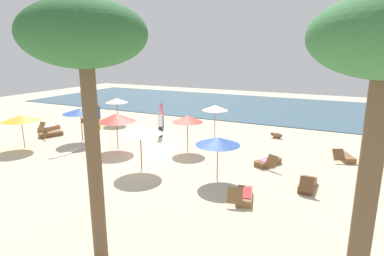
# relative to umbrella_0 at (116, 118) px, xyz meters

# --- Properties ---
(ground_plane) EXTENTS (60.00, 60.00, 0.00)m
(ground_plane) POSITION_rel_umbrella_0_xyz_m (2.18, 1.13, -1.94)
(ground_plane) COLOR beige
(ocean_water) EXTENTS (48.00, 16.00, 0.06)m
(ocean_water) POSITION_rel_umbrella_0_xyz_m (2.18, 18.13, -1.91)
(ocean_water) COLOR #3D6075
(ocean_water) RESTS_ON ground_plane
(umbrella_0) EXTENTS (2.28, 2.28, 2.18)m
(umbrella_0) POSITION_rel_umbrella_0_xyz_m (0.00, 0.00, 0.00)
(umbrella_0) COLOR brown
(umbrella_0) RESTS_ON ground_plane
(umbrella_1) EXTENTS (1.85, 1.85, 2.11)m
(umbrella_1) POSITION_rel_umbrella_0_xyz_m (3.88, 1.65, -0.03)
(umbrella_1) COLOR brown
(umbrella_1) RESTS_ON ground_plane
(umbrella_2) EXTENTS (1.83, 1.83, 2.06)m
(umbrella_2) POSITION_rel_umbrella_0_xyz_m (-4.55, 5.65, -0.06)
(umbrella_2) COLOR brown
(umbrella_2) RESTS_ON ground_plane
(umbrella_3) EXTENTS (1.74, 1.74, 2.31)m
(umbrella_3) POSITION_rel_umbrella_0_xyz_m (4.41, 4.65, 0.19)
(umbrella_3) COLOR olive
(umbrella_3) RESTS_ON ground_plane
(umbrella_4) EXTENTS (2.04, 2.04, 1.99)m
(umbrella_4) POSITION_rel_umbrella_0_xyz_m (7.09, -1.68, -0.12)
(umbrella_4) COLOR olive
(umbrella_4) RESTS_ON ground_plane
(umbrella_5) EXTENTS (2.17, 2.17, 2.02)m
(umbrella_5) POSITION_rel_umbrella_0_xyz_m (-5.33, -2.29, -0.09)
(umbrella_5) COLOR brown
(umbrella_5) RESTS_ON ground_plane
(umbrella_6) EXTENTS (2.18, 2.18, 2.33)m
(umbrella_6) POSITION_rel_umbrella_0_xyz_m (3.21, -2.16, 0.14)
(umbrella_6) COLOR olive
(umbrella_6) RESTS_ON ground_plane
(umbrella_7) EXTENTS (2.26, 2.26, 2.16)m
(umbrella_7) POSITION_rel_umbrella_0_xyz_m (-3.29, 0.45, 0.05)
(umbrella_7) COLOR brown
(umbrella_7) RESTS_ON ground_plane
(lounger_0) EXTENTS (0.83, 1.70, 0.75)m
(lounger_0) POSITION_rel_umbrella_0_xyz_m (-7.70, 1.48, -1.76)
(lounger_0) COLOR olive
(lounger_0) RESTS_ON ground_plane
(lounger_1) EXTENTS (1.25, 1.77, 0.70)m
(lounger_1) POSITION_rel_umbrella_0_xyz_m (12.32, 3.80, -1.77)
(lounger_1) COLOR brown
(lounger_1) RESTS_ON ground_plane
(lounger_2) EXTENTS (0.97, 1.77, 0.71)m
(lounger_2) POSITION_rel_umbrella_0_xyz_m (8.82, -3.24, -1.76)
(lounger_2) COLOR olive
(lounger_2) RESTS_ON ground_plane
(lounger_3) EXTENTS (0.64, 1.65, 0.74)m
(lounger_3) POSITION_rel_umbrella_0_xyz_m (10.98, -0.98, -1.76)
(lounger_3) COLOR brown
(lounger_3) RESTS_ON ground_plane
(lounger_4) EXTENTS (1.18, 1.73, 0.74)m
(lounger_4) POSITION_rel_umbrella_0_xyz_m (-6.04, 0.24, -1.77)
(lounger_4) COLOR brown
(lounger_4) RESTS_ON ground_plane
(lounger_5) EXTENTS (0.92, 1.72, 0.74)m
(lounger_5) POSITION_rel_umbrella_0_xyz_m (-7.20, 5.29, -1.77)
(lounger_5) COLOR brown
(lounger_5) RESTS_ON ground_plane
(lounger_6) EXTENTS (1.27, 1.73, 0.73)m
(lounger_6) POSITION_rel_umbrella_0_xyz_m (8.81, 1.15, -1.76)
(lounger_6) COLOR brown
(lounger_6) RESTS_ON ground_plane
(person_0) EXTENTS (0.39, 0.39, 1.71)m
(person_0) POSITION_rel_umbrella_0_xyz_m (0.83, 3.55, -1.07)
(person_0) COLOR #26262D
(person_0) RESTS_ON ground_plane
(person_1) EXTENTS (0.45, 0.45, 1.92)m
(person_1) POSITION_rel_umbrella_0_xyz_m (-4.47, 3.32, -0.96)
(person_1) COLOR yellow
(person_1) RESTS_ON ground_plane
(person_2) EXTENTS (0.50, 0.50, 1.89)m
(person_2) POSITION_rel_umbrella_0_xyz_m (-0.63, 6.14, -0.98)
(person_2) COLOR #2D4C8C
(person_2) RESTS_ON ground_plane
(person_3) EXTENTS (0.43, 0.43, 1.96)m
(person_3) POSITION_rel_umbrella_0_xyz_m (-5.48, 3.56, -0.92)
(person_3) COLOR #BF3338
(person_3) RESTS_ON ground_plane
(palm_2) EXTENTS (3.06, 3.06, 7.02)m
(palm_2) POSITION_rel_umbrella_0_xyz_m (6.24, -8.54, 4.07)
(palm_2) COLOR brown
(palm_2) RESTS_ON ground_plane
(dog) EXTENTS (0.83, 0.39, 0.38)m
(dog) POSITION_rel_umbrella_0_xyz_m (8.10, 6.69, -1.74)
(dog) COLOR olive
(dog) RESTS_ON ground_plane
(surfboard) EXTENTS (0.66, 2.36, 0.07)m
(surfboard) POSITION_rel_umbrella_0_xyz_m (-2.10, -2.05, -1.90)
(surfboard) COLOR silver
(surfboard) RESTS_ON ground_plane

